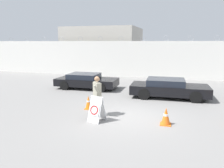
{
  "coord_description": "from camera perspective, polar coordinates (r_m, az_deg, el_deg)",
  "views": [
    {
      "loc": [
        1.94,
        -9.14,
        3.29
      ],
      "look_at": [
        -1.09,
        1.24,
        1.2
      ],
      "focal_mm": 35.0,
      "sensor_mm": 36.0,
      "label": 1
    }
  ],
  "objects": [
    {
      "name": "traffic_cone_near",
      "position": [
        10.93,
        -6.2,
        -4.79
      ],
      "size": [
        0.35,
        0.35,
        0.68
      ],
      "color": "orange",
      "rests_on": "ground_plane"
    },
    {
      "name": "barricade_sign",
      "position": [
        9.2,
        -4.08,
        -6.54
      ],
      "size": [
        0.72,
        0.79,
        1.07
      ],
      "rotation": [
        0.0,
        0.0,
        -0.27
      ],
      "color": "white",
      "rests_on": "ground_plane"
    },
    {
      "name": "ground_plane",
      "position": [
        9.91,
        4.11,
        -8.47
      ],
      "size": [
        90.0,
        90.0,
        0.0
      ],
      "primitive_type": "plane",
      "color": "gray"
    },
    {
      "name": "perimeter_wall",
      "position": [
        20.45,
        10.86,
        6.27
      ],
      "size": [
        36.0,
        0.3,
        3.82
      ],
      "color": "silver",
      "rests_on": "ground_plane"
    },
    {
      "name": "building_block",
      "position": [
        26.76,
        -2.07,
        9.17
      ],
      "size": [
        8.2,
        7.21,
        4.92
      ],
      "color": "#B2ADA3",
      "rests_on": "ground_plane"
    },
    {
      "name": "security_guard",
      "position": [
        9.7,
        -3.92,
        -2.62
      ],
      "size": [
        0.51,
        0.67,
        1.81
      ],
      "rotation": [
        0.0,
        0.0,
        -0.81
      ],
      "color": "black",
      "rests_on": "ground_plane"
    },
    {
      "name": "parked_car_rear_sedan",
      "position": [
        13.47,
        14.53,
        -0.99
      ],
      "size": [
        4.58,
        2.08,
        1.13
      ],
      "rotation": [
        0.0,
        0.0,
        0.03
      ],
      "color": "black",
      "rests_on": "ground_plane"
    },
    {
      "name": "parked_car_front_coupe",
      "position": [
        15.69,
        -6.71,
        0.86
      ],
      "size": [
        4.35,
        2.02,
        1.07
      ],
      "rotation": [
        0.0,
        0.0,
        0.02
      ],
      "color": "black",
      "rests_on": "ground_plane"
    },
    {
      "name": "traffic_cone_far",
      "position": [
        9.12,
        13.89,
        -8.18
      ],
      "size": [
        0.44,
        0.44,
        0.71
      ],
      "color": "orange",
      "rests_on": "ground_plane"
    }
  ]
}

